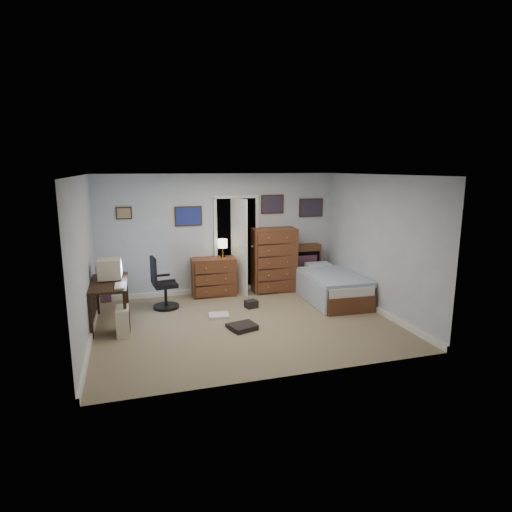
{
  "coord_description": "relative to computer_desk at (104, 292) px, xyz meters",
  "views": [
    {
      "loc": [
        -1.82,
        -6.71,
        2.62
      ],
      "look_at": [
        0.28,
        0.3,
        1.1
      ],
      "focal_mm": 30.0,
      "sensor_mm": 36.0,
      "label": 1
    }
  ],
  "objects": [
    {
      "name": "floor",
      "position": [
        2.29,
        -0.62,
        -0.58
      ],
      "size": [
        5.0,
        4.0,
        0.02
      ],
      "primitive_type": "cube",
      "color": "gray",
      "rests_on": "ground"
    },
    {
      "name": "computer_desk",
      "position": [
        0.0,
        0.0,
        0.0
      ],
      "size": [
        0.62,
        1.3,
        0.74
      ],
      "rotation": [
        0.0,
        0.0,
        -0.02
      ],
      "color": "black",
      "rests_on": "floor"
    },
    {
      "name": "crt_monitor",
      "position": [
        0.11,
        0.15,
        0.35
      ],
      "size": [
        0.39,
        0.36,
        0.36
      ],
      "rotation": [
        0.0,
        0.0,
        -0.02
      ],
      "color": "beige",
      "rests_on": "computer_desk"
    },
    {
      "name": "keyboard",
      "position": [
        0.27,
        -0.35,
        0.18
      ],
      "size": [
        0.16,
        0.4,
        0.02
      ],
      "primitive_type": "cube",
      "rotation": [
        0.0,
        0.0,
        -0.02
      ],
      "color": "beige",
      "rests_on": "computer_desk"
    },
    {
      "name": "pc_tower",
      "position": [
        0.29,
        -0.55,
        -0.35
      ],
      "size": [
        0.21,
        0.42,
        0.44
      ],
      "rotation": [
        0.0,
        0.0,
        -0.02
      ],
      "color": "beige",
      "rests_on": "floor"
    },
    {
      "name": "office_chair",
      "position": [
        1.0,
        0.57,
        -0.18
      ],
      "size": [
        0.54,
        0.54,
        1.0
      ],
      "rotation": [
        0.0,
        0.0,
        0.13
      ],
      "color": "black",
      "rests_on": "floor"
    },
    {
      "name": "media_stack",
      "position": [
        -0.03,
        1.33,
        -0.17
      ],
      "size": [
        0.16,
        0.16,
        0.8
      ],
      "primitive_type": "cube",
      "rotation": [
        0.0,
        0.0,
        0.02
      ],
      "color": "maroon",
      "rests_on": "floor"
    },
    {
      "name": "low_dresser",
      "position": [
        2.09,
        1.15,
        -0.17
      ],
      "size": [
        0.91,
        0.49,
        0.79
      ],
      "primitive_type": "cube",
      "rotation": [
        0.0,
        0.0,
        -0.05
      ],
      "color": "brown",
      "rests_on": "floor"
    },
    {
      "name": "table_lamp",
      "position": [
        2.29,
        1.15,
        0.5
      ],
      "size": [
        0.21,
        0.21,
        0.39
      ],
      "rotation": [
        0.0,
        0.0,
        -0.05
      ],
      "color": "gold",
      "rests_on": "low_dresser"
    },
    {
      "name": "doorway",
      "position": [
        2.64,
        1.65,
        0.43
      ],
      "size": [
        0.96,
        1.12,
        2.05
      ],
      "color": "black",
      "rests_on": "floor"
    },
    {
      "name": "tall_dresser",
      "position": [
        3.4,
        1.13,
        0.11
      ],
      "size": [
        0.96,
        0.6,
        1.36
      ],
      "primitive_type": "cube",
      "rotation": [
        0.0,
        0.0,
        -0.06
      ],
      "color": "brown",
      "rests_on": "floor"
    },
    {
      "name": "headboard_bookcase",
      "position": [
        3.98,
        1.24,
        -0.06
      ],
      "size": [
        1.06,
        0.28,
        0.95
      ],
      "rotation": [
        0.0,
        0.0,
        -0.0
      ],
      "color": "brown",
      "rests_on": "floor"
    },
    {
      "name": "bed",
      "position": [
        4.27,
        0.14,
        -0.28
      ],
      "size": [
        1.06,
        1.88,
        0.61
      ],
      "rotation": [
        0.0,
        0.0,
        -0.04
      ],
      "color": "brown",
      "rests_on": "floor"
    },
    {
      "name": "wall_posters",
      "position": [
        2.86,
        1.35,
        1.18
      ],
      "size": [
        4.38,
        0.04,
        0.6
      ],
      "color": "#331E11",
      "rests_on": "floor"
    },
    {
      "name": "floor_clutter",
      "position": [
        2.21,
        -0.57,
        -0.53
      ],
      "size": [
        1.02,
        1.39,
        0.14
      ],
      "rotation": [
        0.0,
        0.0,
        0.32
      ],
      "color": "black",
      "rests_on": "floor"
    }
  ]
}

